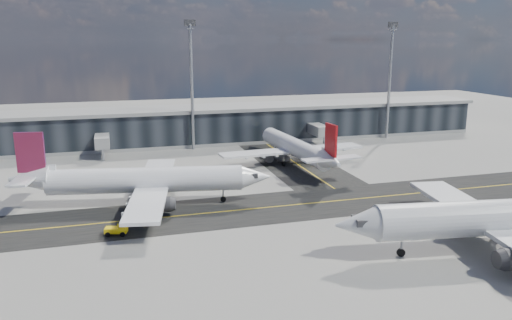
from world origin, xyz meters
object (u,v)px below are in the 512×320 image
object	(u,v)px
airliner_af	(142,180)
airliner_near	(511,217)
airliner_redtail	(295,148)
baggage_tug	(118,229)
service_van	(282,156)

from	to	relation	value
airliner_af	airliner_near	size ratio (longest dim) A/B	0.91
airliner_redtail	airliner_af	bearing A→B (deg)	-155.25
baggage_tug	service_van	size ratio (longest dim) A/B	0.54
airliner_near	service_van	size ratio (longest dim) A/B	7.58
airliner_redtail	baggage_tug	distance (m)	45.51
airliner_redtail	baggage_tug	world-z (taller)	airliner_redtail
airliner_near	baggage_tug	size ratio (longest dim) A/B	13.97
airliner_near	airliner_redtail	bearing A→B (deg)	20.33
airliner_near	baggage_tug	bearing A→B (deg)	76.78
airliner_af	airliner_near	distance (m)	50.57
airliner_redtail	airliner_near	bearing A→B (deg)	-82.13
airliner_af	airliner_near	bearing A→B (deg)	64.28
airliner_af	airliner_redtail	world-z (taller)	airliner_af
airliner_near	baggage_tug	distance (m)	48.43
airliner_redtail	service_van	world-z (taller)	airliner_redtail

